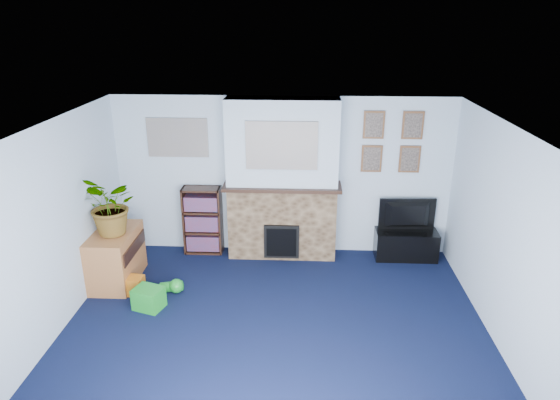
# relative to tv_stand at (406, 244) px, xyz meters

# --- Properties ---
(floor) EXTENTS (5.00, 4.50, 0.01)m
(floor) POSITION_rel_tv_stand_xyz_m (-1.87, -2.03, -0.23)
(floor) COLOR black
(floor) RESTS_ON ground
(ceiling) EXTENTS (5.00, 4.50, 0.01)m
(ceiling) POSITION_rel_tv_stand_xyz_m (-1.87, -2.03, 2.17)
(ceiling) COLOR white
(ceiling) RESTS_ON wall_back
(wall_back) EXTENTS (5.00, 0.04, 2.40)m
(wall_back) POSITION_rel_tv_stand_xyz_m (-1.87, 0.22, 0.97)
(wall_back) COLOR silver
(wall_back) RESTS_ON ground
(wall_front) EXTENTS (5.00, 0.04, 2.40)m
(wall_front) POSITION_rel_tv_stand_xyz_m (-1.87, -4.28, 0.97)
(wall_front) COLOR silver
(wall_front) RESTS_ON ground
(wall_left) EXTENTS (0.04, 4.50, 2.40)m
(wall_left) POSITION_rel_tv_stand_xyz_m (-4.37, -2.03, 0.97)
(wall_left) COLOR silver
(wall_left) RESTS_ON ground
(wall_right) EXTENTS (0.04, 4.50, 2.40)m
(wall_right) POSITION_rel_tv_stand_xyz_m (0.63, -2.03, 0.97)
(wall_right) COLOR silver
(wall_right) RESTS_ON ground
(chimney_breast) EXTENTS (1.72, 0.50, 2.40)m
(chimney_breast) POSITION_rel_tv_stand_xyz_m (-1.87, 0.02, 0.96)
(chimney_breast) COLOR brown
(chimney_breast) RESTS_ON ground
(collage_main) EXTENTS (1.00, 0.03, 0.68)m
(collage_main) POSITION_rel_tv_stand_xyz_m (-1.87, -0.19, 1.55)
(collage_main) COLOR gray
(collage_main) RESTS_ON chimney_breast
(collage_left) EXTENTS (0.90, 0.03, 0.58)m
(collage_left) POSITION_rel_tv_stand_xyz_m (-3.42, 0.21, 1.55)
(collage_left) COLOR gray
(collage_left) RESTS_ON wall_back
(portrait_tl) EXTENTS (0.30, 0.03, 0.40)m
(portrait_tl) POSITION_rel_tv_stand_xyz_m (-0.57, 0.20, 1.77)
(portrait_tl) COLOR brown
(portrait_tl) RESTS_ON wall_back
(portrait_tr) EXTENTS (0.30, 0.03, 0.40)m
(portrait_tr) POSITION_rel_tv_stand_xyz_m (-0.02, 0.20, 1.77)
(portrait_tr) COLOR brown
(portrait_tr) RESTS_ON wall_back
(portrait_bl) EXTENTS (0.30, 0.03, 0.40)m
(portrait_bl) POSITION_rel_tv_stand_xyz_m (-0.57, 0.20, 1.27)
(portrait_bl) COLOR brown
(portrait_bl) RESTS_ON wall_back
(portrait_br) EXTENTS (0.30, 0.03, 0.40)m
(portrait_br) POSITION_rel_tv_stand_xyz_m (-0.02, 0.20, 1.27)
(portrait_br) COLOR brown
(portrait_br) RESTS_ON wall_back
(tv_stand) EXTENTS (0.92, 0.39, 0.44)m
(tv_stand) POSITION_rel_tv_stand_xyz_m (0.00, 0.00, 0.00)
(tv_stand) COLOR black
(tv_stand) RESTS_ON ground
(television) EXTENTS (0.85, 0.16, 0.49)m
(television) POSITION_rel_tv_stand_xyz_m (0.00, 0.02, 0.45)
(television) COLOR black
(television) RESTS_ON tv_stand
(bookshelf) EXTENTS (0.58, 0.28, 1.05)m
(bookshelf) POSITION_rel_tv_stand_xyz_m (-3.09, 0.08, 0.28)
(bookshelf) COLOR black
(bookshelf) RESTS_ON ground
(sideboard) EXTENTS (0.52, 0.94, 0.73)m
(sideboard) POSITION_rel_tv_stand_xyz_m (-4.11, -0.89, 0.12)
(sideboard) COLOR #A26234
(sideboard) RESTS_ON ground
(potted_plant) EXTENTS (0.97, 0.97, 0.82)m
(potted_plant) POSITION_rel_tv_stand_xyz_m (-4.06, -0.94, 0.92)
(potted_plant) COLOR #26661E
(potted_plant) RESTS_ON sideboard
(mantel_clock) EXTENTS (0.09, 0.05, 0.13)m
(mantel_clock) POSITION_rel_tv_stand_xyz_m (-1.94, -0.03, 1.00)
(mantel_clock) COLOR gold
(mantel_clock) RESTS_ON chimney_breast
(mantel_candle) EXTENTS (0.05, 0.05, 0.17)m
(mantel_candle) POSITION_rel_tv_stand_xyz_m (-1.62, -0.03, 1.01)
(mantel_candle) COLOR #B2BFC6
(mantel_candle) RESTS_ON chimney_breast
(mantel_teddy) EXTENTS (0.14, 0.14, 0.14)m
(mantel_teddy) POSITION_rel_tv_stand_xyz_m (-2.43, -0.03, 0.99)
(mantel_teddy) COLOR gray
(mantel_teddy) RESTS_ON chimney_breast
(mantel_can) EXTENTS (0.07, 0.07, 0.13)m
(mantel_can) POSITION_rel_tv_stand_xyz_m (-1.21, -0.03, 0.99)
(mantel_can) COLOR orange
(mantel_can) RESTS_ON chimney_breast
(green_crate) EXTENTS (0.41, 0.37, 0.28)m
(green_crate) POSITION_rel_tv_stand_xyz_m (-3.48, -1.55, -0.08)
(green_crate) COLOR #198C26
(green_crate) RESTS_ON ground
(toy_ball) EXTENTS (0.19, 0.19, 0.19)m
(toy_ball) POSITION_rel_tv_stand_xyz_m (-3.23, -1.16, -0.14)
(toy_ball) COLOR #198C26
(toy_ball) RESTS_ON ground
(toy_block) EXTENTS (0.22, 0.22, 0.25)m
(toy_block) POSITION_rel_tv_stand_xyz_m (-3.76, -1.23, -0.11)
(toy_block) COLOR orange
(toy_block) RESTS_ON ground
(toy_tube) EXTENTS (0.31, 0.14, 0.18)m
(toy_tube) POSITION_rel_tv_stand_xyz_m (-3.30, -1.14, -0.15)
(toy_tube) COLOR #198C26
(toy_tube) RESTS_ON ground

